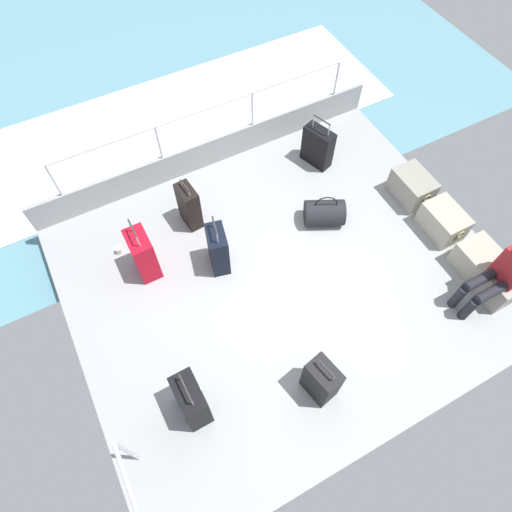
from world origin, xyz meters
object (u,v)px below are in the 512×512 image
(passenger_seated, at_px, (502,274))
(suitcase_2, at_px, (143,254))
(cargo_crate_1, at_px, (443,221))
(suitcase_4, at_px, (218,249))
(cargo_crate_3, at_px, (498,283))
(duffel_bag, at_px, (324,213))
(suitcase_3, at_px, (318,147))
(cargo_crate_2, at_px, (479,261))
(suitcase_0, at_px, (189,206))
(cargo_crate_0, at_px, (412,187))
(paper_cup, at_px, (119,250))
(suitcase_5, at_px, (321,381))
(suitcase_1, at_px, (192,401))

(passenger_seated, relative_size, suitcase_2, 1.19)
(passenger_seated, bearing_deg, cargo_crate_1, 168.45)
(cargo_crate_1, height_order, suitcase_4, suitcase_4)
(cargo_crate_3, xyz_separation_m, duffel_bag, (-1.89, -1.27, -0.02))
(suitcase_3, height_order, duffel_bag, suitcase_3)
(cargo_crate_2, xyz_separation_m, suitcase_0, (-2.36, -2.88, 0.15))
(passenger_seated, xyz_separation_m, suitcase_0, (-2.71, -2.67, -0.25))
(cargo_crate_0, distance_m, passenger_seated, 1.74)
(duffel_bag, distance_m, paper_cup, 2.74)
(suitcase_4, relative_size, suitcase_5, 1.18)
(suitcase_0, bearing_deg, suitcase_3, 94.02)
(cargo_crate_3, xyz_separation_m, suitcase_5, (0.02, -2.54, 0.11))
(suitcase_0, xyz_separation_m, suitcase_4, (0.78, 0.05, 0.00))
(suitcase_3, xyz_separation_m, suitcase_4, (0.92, -2.01, 0.03))
(cargo_crate_0, relative_size, suitcase_0, 0.80)
(cargo_crate_3, distance_m, passenger_seated, 0.42)
(cargo_crate_3, height_order, duffel_bag, duffel_bag)
(cargo_crate_2, distance_m, duffel_bag, 2.01)
(suitcase_0, bearing_deg, suitcase_2, -61.34)
(cargo_crate_0, relative_size, passenger_seated, 0.54)
(passenger_seated, bearing_deg, suitcase_5, -89.60)
(cargo_crate_2, bearing_deg, suitcase_3, -161.89)
(cargo_crate_2, distance_m, paper_cup, 4.57)
(cargo_crate_1, bearing_deg, suitcase_3, -155.84)
(cargo_crate_2, distance_m, suitcase_2, 4.15)
(cargo_crate_0, distance_m, suitcase_5, 3.07)
(suitcase_5, bearing_deg, paper_cup, -153.41)
(cargo_crate_0, bearing_deg, passenger_seated, -6.85)
(suitcase_2, distance_m, suitcase_5, 2.55)
(passenger_seated, xyz_separation_m, suitcase_1, (-0.42, -3.63, -0.24))
(suitcase_2, bearing_deg, suitcase_4, 67.36)
(cargo_crate_2, height_order, suitcase_3, suitcase_3)
(cargo_crate_2, bearing_deg, cargo_crate_1, -179.85)
(cargo_crate_3, distance_m, suitcase_3, 2.96)
(cargo_crate_3, relative_size, suitcase_1, 0.61)
(passenger_seated, xyz_separation_m, suitcase_4, (-1.93, -2.62, -0.25))
(cargo_crate_1, distance_m, suitcase_0, 3.33)
(cargo_crate_1, relative_size, suitcase_3, 0.75)
(cargo_crate_0, height_order, suitcase_1, suitcase_1)
(passenger_seated, relative_size, suitcase_4, 1.28)
(cargo_crate_0, relative_size, cargo_crate_1, 0.99)
(cargo_crate_3, relative_size, paper_cup, 5.30)
(cargo_crate_3, relative_size, suitcase_5, 0.72)
(passenger_seated, distance_m, suitcase_3, 2.93)
(suitcase_5, bearing_deg, suitcase_0, -173.38)
(passenger_seated, relative_size, suitcase_0, 1.47)
(cargo_crate_1, height_order, duffel_bag, duffel_bag)
(cargo_crate_1, bearing_deg, suitcase_2, -108.78)
(suitcase_0, bearing_deg, cargo_crate_3, 46.48)
(cargo_crate_2, height_order, suitcase_1, suitcase_1)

